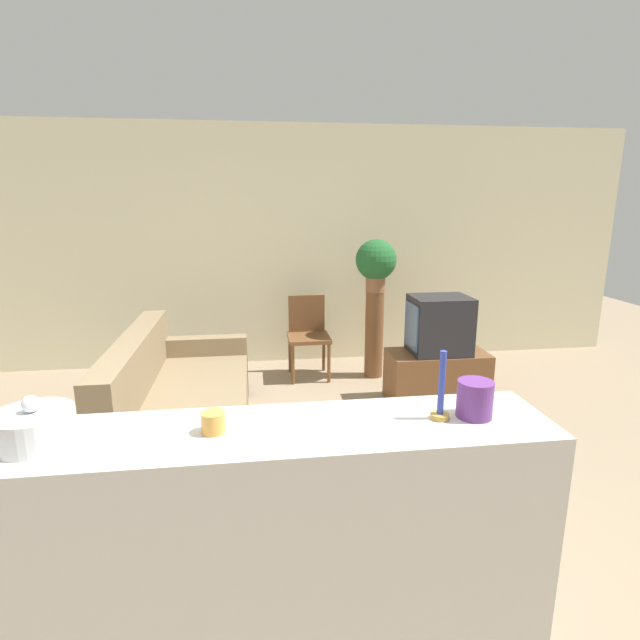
{
  "coord_description": "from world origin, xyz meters",
  "views": [
    {
      "loc": [
        0.05,
        -2.33,
        1.89
      ],
      "look_at": [
        0.63,
        1.9,
        0.85
      ],
      "focal_mm": 28.0,
      "sensor_mm": 36.0,
      "label": 1
    }
  ],
  "objects_px": {
    "couch": "(180,406)",
    "wooden_chair": "(308,331)",
    "television": "(439,325)",
    "potted_plant": "(376,262)",
    "decorative_bowl": "(34,427)"
  },
  "relations": [
    {
      "from": "decorative_bowl",
      "to": "wooden_chair",
      "type": "bearing_deg",
      "value": 69.68
    },
    {
      "from": "couch",
      "to": "television",
      "type": "distance_m",
      "value": 2.4
    },
    {
      "from": "couch",
      "to": "decorative_bowl",
      "type": "bearing_deg",
      "value": -93.58
    },
    {
      "from": "couch",
      "to": "decorative_bowl",
      "type": "xyz_separation_m",
      "value": [
        -0.13,
        -2.14,
        0.86
      ]
    },
    {
      "from": "television",
      "to": "decorative_bowl",
      "type": "xyz_separation_m",
      "value": [
        -2.43,
        -2.65,
        0.4
      ]
    },
    {
      "from": "wooden_chair",
      "to": "couch",
      "type": "bearing_deg",
      "value": -130.04
    },
    {
      "from": "couch",
      "to": "television",
      "type": "bearing_deg",
      "value": 12.46
    },
    {
      "from": "couch",
      "to": "decorative_bowl",
      "type": "distance_m",
      "value": 2.31
    },
    {
      "from": "wooden_chair",
      "to": "decorative_bowl",
      "type": "height_order",
      "value": "decorative_bowl"
    },
    {
      "from": "television",
      "to": "potted_plant",
      "type": "relative_size",
      "value": 0.99
    },
    {
      "from": "couch",
      "to": "wooden_chair",
      "type": "height_order",
      "value": "wooden_chair"
    },
    {
      "from": "television",
      "to": "decorative_bowl",
      "type": "distance_m",
      "value": 3.62
    },
    {
      "from": "potted_plant",
      "to": "decorative_bowl",
      "type": "bearing_deg",
      "value": -120.54
    },
    {
      "from": "decorative_bowl",
      "to": "couch",
      "type": "bearing_deg",
      "value": 86.42
    },
    {
      "from": "couch",
      "to": "television",
      "type": "xyz_separation_m",
      "value": [
        2.3,
        0.51,
        0.46
      ]
    }
  ]
}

